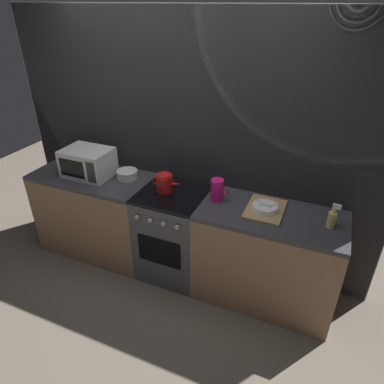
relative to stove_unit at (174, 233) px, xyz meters
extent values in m
plane|color=#6B6054|center=(0.00, 0.00, -0.45)|extent=(8.00, 8.00, 0.00)
cube|color=gray|center=(0.00, 0.33, 0.75)|extent=(3.60, 0.05, 2.40)
cube|color=#BCBCC1|center=(0.00, 0.30, 0.75)|extent=(3.58, 0.01, 2.39)
cube|color=#997251|center=(-0.90, 0.00, -0.02)|extent=(1.20, 0.60, 0.86)
cube|color=#38383D|center=(-0.90, 0.00, 0.43)|extent=(1.20, 0.60, 0.04)
cube|color=#4C4C51|center=(0.00, 0.00, -0.01)|extent=(0.60, 0.60, 0.87)
cube|color=black|center=(0.00, 0.00, 0.44)|extent=(0.59, 0.59, 0.03)
cube|color=black|center=(0.00, -0.30, 0.00)|extent=(0.42, 0.01, 0.28)
cylinder|color=#B7B7BC|center=(-0.19, -0.32, 0.33)|extent=(0.04, 0.02, 0.04)
cylinder|color=#B7B7BC|center=(-0.06, -0.32, 0.33)|extent=(0.04, 0.02, 0.04)
cylinder|color=#B7B7BC|center=(0.06, -0.32, 0.33)|extent=(0.04, 0.02, 0.04)
cylinder|color=#B7B7BC|center=(0.19, -0.32, 0.33)|extent=(0.04, 0.02, 0.04)
cube|color=#997251|center=(0.90, 0.00, -0.02)|extent=(1.20, 0.60, 0.86)
cube|color=#38383D|center=(0.90, 0.00, 0.43)|extent=(1.20, 0.60, 0.04)
cube|color=white|center=(-0.91, 0.00, 0.59)|extent=(0.46, 0.34, 0.27)
cube|color=black|center=(-0.97, -0.17, 0.59)|extent=(0.28, 0.01, 0.17)
cube|color=#333338|center=(-0.75, -0.17, 0.59)|extent=(0.09, 0.01, 0.21)
cylinder|color=red|center=(-0.08, 0.01, 0.53)|extent=(0.15, 0.15, 0.15)
cylinder|color=red|center=(-0.08, 0.01, 0.61)|extent=(0.13, 0.13, 0.02)
cone|color=red|center=(0.03, 0.01, 0.54)|extent=(0.10, 0.04, 0.05)
torus|color=red|center=(-0.17, 0.01, 0.53)|extent=(0.08, 0.01, 0.08)
cylinder|color=silver|center=(-0.53, 0.09, 0.49)|extent=(0.20, 0.20, 0.08)
cylinder|color=#E5197A|center=(0.41, 0.03, 0.55)|extent=(0.11, 0.11, 0.20)
torus|color=#E5197A|center=(0.48, 0.03, 0.56)|extent=(0.08, 0.01, 0.08)
cube|color=tan|center=(0.83, 0.04, 0.46)|extent=(0.30, 0.40, 0.02)
cylinder|color=white|center=(0.83, 0.02, 0.48)|extent=(0.22, 0.22, 0.01)
cylinder|color=white|center=(0.83, 0.02, 0.49)|extent=(0.21, 0.21, 0.01)
cylinder|color=white|center=(0.83, 0.02, 0.51)|extent=(0.21, 0.21, 0.01)
cylinder|color=silver|center=(0.85, 0.02, 0.52)|extent=(0.16, 0.07, 0.01)
cube|color=silver|center=(0.81, 0.03, 0.52)|extent=(0.16, 0.09, 0.00)
cylinder|color=#E5CC72|center=(1.34, 0.00, 0.52)|extent=(0.06, 0.06, 0.13)
cylinder|color=#E5CC72|center=(1.34, 0.00, 0.60)|extent=(0.03, 0.03, 0.04)
cube|color=white|center=(1.36, 0.00, 0.64)|extent=(0.06, 0.02, 0.04)
camera|label=1|loc=(1.22, -2.39, 1.98)|focal=31.96mm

